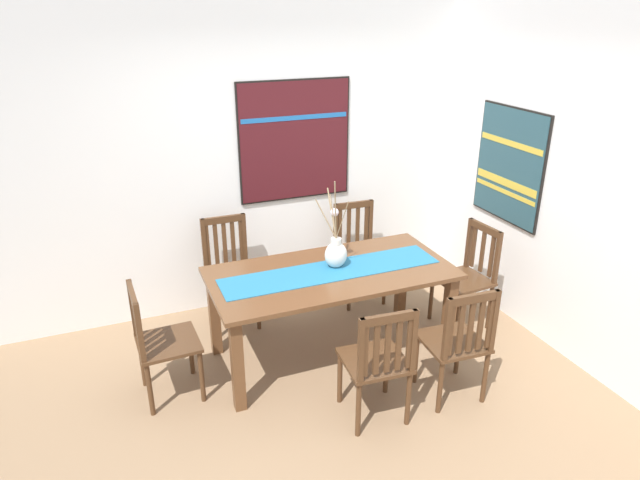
{
  "coord_description": "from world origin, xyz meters",
  "views": [
    {
      "loc": [
        -1.49,
        -2.9,
        2.66
      ],
      "look_at": [
        0.01,
        0.8,
        0.96
      ],
      "focal_mm": 31.36,
      "sensor_mm": 36.0,
      "label": 1
    }
  ],
  "objects_px": {
    "chair_2": "(468,275)",
    "chair_5": "(159,340)",
    "centerpiece_vase": "(336,251)",
    "painting_on_side_wall": "(510,165)",
    "chair_0": "(458,341)",
    "chair_1": "(358,251)",
    "chair_3": "(378,361)",
    "dining_table": "(331,283)",
    "chair_4": "(229,270)",
    "painting_on_back_wall": "(295,141)"
  },
  "relations": [
    {
      "from": "centerpiece_vase",
      "to": "painting_on_back_wall",
      "type": "distance_m",
      "value": 1.26
    },
    {
      "from": "chair_1",
      "to": "chair_2",
      "type": "height_order",
      "value": "chair_1"
    },
    {
      "from": "chair_1",
      "to": "chair_2",
      "type": "relative_size",
      "value": 1.02
    },
    {
      "from": "dining_table",
      "to": "painting_on_back_wall",
      "type": "distance_m",
      "value": 1.44
    },
    {
      "from": "chair_5",
      "to": "painting_on_back_wall",
      "type": "distance_m",
      "value": 2.14
    },
    {
      "from": "chair_0",
      "to": "dining_table",
      "type": "bearing_deg",
      "value": 126.15
    },
    {
      "from": "dining_table",
      "to": "painting_on_side_wall",
      "type": "relative_size",
      "value": 1.89
    },
    {
      "from": "centerpiece_vase",
      "to": "dining_table",
      "type": "bearing_deg",
      "value": -137.87
    },
    {
      "from": "chair_4",
      "to": "centerpiece_vase",
      "type": "bearing_deg",
      "value": -49.21
    },
    {
      "from": "chair_2",
      "to": "chair_3",
      "type": "relative_size",
      "value": 1.01
    },
    {
      "from": "painting_on_back_wall",
      "to": "centerpiece_vase",
      "type": "bearing_deg",
      "value": -93.3
    },
    {
      "from": "chair_0",
      "to": "chair_4",
      "type": "height_order",
      "value": "chair_4"
    },
    {
      "from": "chair_3",
      "to": "painting_on_back_wall",
      "type": "distance_m",
      "value": 2.24
    },
    {
      "from": "dining_table",
      "to": "centerpiece_vase",
      "type": "height_order",
      "value": "centerpiece_vase"
    },
    {
      "from": "chair_2",
      "to": "chair_1",
      "type": "bearing_deg",
      "value": 130.02
    },
    {
      "from": "chair_0",
      "to": "chair_5",
      "type": "relative_size",
      "value": 1.03
    },
    {
      "from": "painting_on_back_wall",
      "to": "chair_4",
      "type": "bearing_deg",
      "value": -157.49
    },
    {
      "from": "chair_5",
      "to": "centerpiece_vase",
      "type": "bearing_deg",
      "value": 3.44
    },
    {
      "from": "chair_1",
      "to": "painting_on_side_wall",
      "type": "relative_size",
      "value": 0.94
    },
    {
      "from": "chair_4",
      "to": "chair_0",
      "type": "bearing_deg",
      "value": -53.79
    },
    {
      "from": "chair_1",
      "to": "chair_2",
      "type": "bearing_deg",
      "value": -49.98
    },
    {
      "from": "chair_5",
      "to": "painting_on_back_wall",
      "type": "relative_size",
      "value": 0.82
    },
    {
      "from": "chair_2",
      "to": "chair_4",
      "type": "height_order",
      "value": "chair_4"
    },
    {
      "from": "chair_2",
      "to": "chair_5",
      "type": "relative_size",
      "value": 1.03
    },
    {
      "from": "chair_5",
      "to": "painting_on_back_wall",
      "type": "xyz_separation_m",
      "value": [
        1.45,
        1.17,
        1.05
      ]
    },
    {
      "from": "chair_3",
      "to": "chair_1",
      "type": "bearing_deg",
      "value": 68.82
    },
    {
      "from": "centerpiece_vase",
      "to": "chair_1",
      "type": "xyz_separation_m",
      "value": [
        0.57,
        0.77,
        -0.41
      ]
    },
    {
      "from": "chair_3",
      "to": "painting_on_side_wall",
      "type": "height_order",
      "value": "painting_on_side_wall"
    },
    {
      "from": "chair_4",
      "to": "painting_on_side_wall",
      "type": "height_order",
      "value": "painting_on_side_wall"
    },
    {
      "from": "chair_1",
      "to": "chair_3",
      "type": "relative_size",
      "value": 1.03
    },
    {
      "from": "chair_0",
      "to": "painting_on_side_wall",
      "type": "bearing_deg",
      "value": 41.69
    },
    {
      "from": "chair_4",
      "to": "chair_5",
      "type": "bearing_deg",
      "value": -129.56
    },
    {
      "from": "centerpiece_vase",
      "to": "painting_on_side_wall",
      "type": "bearing_deg",
      "value": 4.26
    },
    {
      "from": "chair_1",
      "to": "chair_3",
      "type": "height_order",
      "value": "chair_1"
    },
    {
      "from": "chair_1",
      "to": "dining_table",
      "type": "bearing_deg",
      "value": -127.39
    },
    {
      "from": "chair_5",
      "to": "chair_3",
      "type": "bearing_deg",
      "value": -31.33
    },
    {
      "from": "dining_table",
      "to": "chair_4",
      "type": "xyz_separation_m",
      "value": [
        -0.62,
        0.84,
        -0.15
      ]
    },
    {
      "from": "centerpiece_vase",
      "to": "chair_1",
      "type": "height_order",
      "value": "centerpiece_vase"
    },
    {
      "from": "dining_table",
      "to": "chair_0",
      "type": "bearing_deg",
      "value": -53.85
    },
    {
      "from": "chair_4",
      "to": "dining_table",
      "type": "bearing_deg",
      "value": -53.72
    },
    {
      "from": "chair_4",
      "to": "painting_on_side_wall",
      "type": "xyz_separation_m",
      "value": [
        2.37,
        -0.66,
        0.87
      ]
    },
    {
      "from": "chair_0",
      "to": "painting_on_side_wall",
      "type": "distance_m",
      "value": 1.77
    },
    {
      "from": "dining_table",
      "to": "chair_3",
      "type": "xyz_separation_m",
      "value": [
        -0.01,
        -0.83,
        -0.17
      ]
    },
    {
      "from": "chair_1",
      "to": "chair_2",
      "type": "xyz_separation_m",
      "value": [
        0.68,
        -0.81,
        -0.01
      ]
    },
    {
      "from": "centerpiece_vase",
      "to": "chair_5",
      "type": "xyz_separation_m",
      "value": [
        -1.39,
        -0.08,
        -0.42
      ]
    },
    {
      "from": "chair_2",
      "to": "painting_on_back_wall",
      "type": "height_order",
      "value": "painting_on_back_wall"
    },
    {
      "from": "chair_2",
      "to": "chair_4",
      "type": "bearing_deg",
      "value": 156.76
    },
    {
      "from": "centerpiece_vase",
      "to": "painting_on_side_wall",
      "type": "relative_size",
      "value": 0.74
    },
    {
      "from": "chair_3",
      "to": "chair_2",
      "type": "bearing_deg",
      "value": 32.59
    },
    {
      "from": "painting_on_side_wall",
      "to": "chair_2",
      "type": "bearing_deg",
      "value": -159.23
    }
  ]
}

